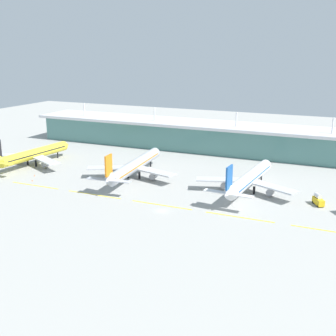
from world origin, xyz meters
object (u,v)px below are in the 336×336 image
Objects in this scene: airliner_near_middle at (135,166)px; safety_cone_nose_front at (34,175)px; safety_cone_left_wingtip at (32,180)px; fuel_truck at (318,200)px; airliner_far_middle at (249,179)px; airliner_nearest at (33,154)px.

airliner_near_middle is 99.09× the size of safety_cone_nose_front.
safety_cone_nose_front is at bearing 123.43° from safety_cone_left_wingtip.
fuel_truck is 136.98m from safety_cone_left_wingtip.
safety_cone_left_wingtip is at bearing -56.57° from safety_cone_nose_front.
airliner_near_middle is at bearing -179.29° from airliner_far_middle.
fuel_truck is (155.63, -2.88, -4.18)m from airliner_nearest.
airliner_near_middle reaches higher than safety_cone_left_wingtip.
airliner_near_middle is 51.98m from safety_cone_left_wingtip.
safety_cone_left_wingtip is 9.08m from safety_cone_nose_front.
safety_cone_left_wingtip and safety_cone_nose_front have the same top height.
airliner_nearest is at bearing 178.94° from fuel_truck.
airliner_nearest is 7.90× the size of fuel_truck.
airliner_near_middle is 90.97m from fuel_truck.
airliner_near_middle is at bearing 20.84° from safety_cone_nose_front.
safety_cone_left_wingtip is 1.00× the size of safety_cone_nose_front.
airliner_near_middle is 59.33m from airliner_far_middle.
fuel_truck reaches higher than safety_cone_left_wingtip.
safety_cone_left_wingtip is at bearing -149.27° from airliner_near_middle.
airliner_nearest is 155.71m from fuel_truck.
safety_cone_left_wingtip is (-44.37, -26.38, -6.11)m from airliner_near_middle.
airliner_far_middle reaches higher than safety_cone_nose_front.
airliner_nearest is 85.17× the size of safety_cone_left_wingtip.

